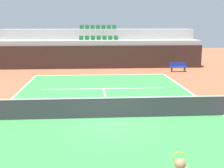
% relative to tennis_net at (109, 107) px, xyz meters
% --- Properties ---
extents(ground_plane, '(80.00, 80.00, 0.00)m').
position_rel_tennis_net_xyz_m(ground_plane, '(0.00, 0.00, -0.51)').
color(ground_plane, brown).
extents(court_surface, '(11.00, 24.00, 0.01)m').
position_rel_tennis_net_xyz_m(court_surface, '(0.00, 0.00, -0.50)').
color(court_surface, '#2D7238').
rests_on(court_surface, ground_plane).
extents(baseline_far, '(11.00, 0.10, 0.00)m').
position_rel_tennis_net_xyz_m(baseline_far, '(0.00, 11.95, -0.50)').
color(baseline_far, white).
rests_on(baseline_far, court_surface).
extents(sideline_right, '(0.10, 24.00, 0.00)m').
position_rel_tennis_net_xyz_m(sideline_right, '(5.45, 0.00, -0.50)').
color(sideline_right, white).
rests_on(sideline_right, court_surface).
extents(service_line_far, '(8.26, 0.10, 0.00)m').
position_rel_tennis_net_xyz_m(service_line_far, '(0.00, 6.40, -0.50)').
color(service_line_far, white).
rests_on(service_line_far, court_surface).
extents(centre_service_line, '(0.10, 6.40, 0.00)m').
position_rel_tennis_net_xyz_m(centre_service_line, '(0.00, 3.20, -0.50)').
color(centre_service_line, white).
rests_on(centre_service_line, court_surface).
extents(back_wall, '(20.27, 0.30, 2.23)m').
position_rel_tennis_net_xyz_m(back_wall, '(0.00, 15.79, 0.61)').
color(back_wall, black).
rests_on(back_wall, ground_plane).
extents(stands_tier_lower, '(20.27, 2.40, 2.69)m').
position_rel_tennis_net_xyz_m(stands_tier_lower, '(0.00, 17.14, 0.84)').
color(stands_tier_lower, '#9E9E99').
rests_on(stands_tier_lower, ground_plane).
extents(stands_tier_upper, '(20.27, 2.40, 3.74)m').
position_rel_tennis_net_xyz_m(stands_tier_upper, '(0.00, 19.54, 1.36)').
color(stands_tier_upper, '#9E9E99').
rests_on(stands_tier_upper, ground_plane).
extents(seating_row_lower, '(3.95, 0.44, 0.44)m').
position_rel_tennis_net_xyz_m(seating_row_lower, '(0.00, 17.23, 2.30)').
color(seating_row_lower, '#1E6633').
rests_on(seating_row_lower, stands_tier_lower).
extents(seating_row_upper, '(3.95, 0.44, 0.44)m').
position_rel_tennis_net_xyz_m(seating_row_upper, '(0.00, 19.63, 3.36)').
color(seating_row_upper, '#1E6633').
rests_on(seating_row_upper, stands_tier_upper).
extents(tennis_net, '(11.08, 0.08, 1.07)m').
position_rel_tennis_net_xyz_m(tennis_net, '(0.00, 0.00, 0.00)').
color(tennis_net, black).
rests_on(tennis_net, court_surface).
extents(player_bench, '(1.50, 0.40, 0.85)m').
position_rel_tennis_net_xyz_m(player_bench, '(7.09, 13.28, -0.00)').
color(player_bench, navy).
rests_on(player_bench, ground_plane).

